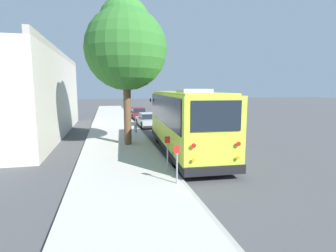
{
  "coord_description": "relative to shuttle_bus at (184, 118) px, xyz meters",
  "views": [
    {
      "loc": [
        -13.69,
        4.58,
        3.61
      ],
      "look_at": [
        1.95,
        0.91,
        1.3
      ],
      "focal_mm": 28.0,
      "sensor_mm": 36.0,
      "label": 1
    }
  ],
  "objects": [
    {
      "name": "ground_plane",
      "position": [
        -0.42,
        -0.31,
        -1.93
      ],
      "size": [
        160.0,
        160.0,
        0.0
      ],
      "primitive_type": "plane",
      "color": "#474749"
    },
    {
      "name": "sidewalk_slab",
      "position": [
        -0.42,
        3.67,
        -1.85
      ],
      "size": [
        80.0,
        4.09,
        0.15
      ],
      "primitive_type": "cube",
      "color": "#B2AFA8",
      "rests_on": "ground"
    },
    {
      "name": "building_backdrop",
      "position": [
        7.88,
        10.7,
        1.07
      ],
      "size": [
        17.99,
        6.52,
        6.37
      ],
      "color": "beige",
      "rests_on": "ground"
    },
    {
      "name": "street_tree",
      "position": [
        2.28,
        3.03,
        4.33
      ],
      "size": [
        4.9,
        4.9,
        8.97
      ],
      "color": "brown",
      "rests_on": "sidewalk_slab"
    },
    {
      "name": "fire_hydrant",
      "position": [
        6.43,
        2.1,
        -1.37
      ],
      "size": [
        0.22,
        0.22,
        0.81
      ],
      "color": "#99999E",
      "rests_on": "sidewalk_slab"
    },
    {
      "name": "shuttle_bus",
      "position": [
        0.0,
        0.0,
        0.0
      ],
      "size": [
        10.29,
        3.04,
        3.58
      ],
      "rotation": [
        0.0,
        0.0,
        -0.05
      ],
      "color": "#BCDB38",
      "rests_on": "ground"
    },
    {
      "name": "sign_post_far",
      "position": [
        -3.68,
        1.85,
        -1.01
      ],
      "size": [
        0.06,
        0.22,
        1.48
      ],
      "color": "gray",
      "rests_on": "sidewalk_slab"
    },
    {
      "name": "sign_post_near",
      "position": [
        -5.2,
        1.85,
        -1.04
      ],
      "size": [
        0.06,
        0.22,
        1.42
      ],
      "color": "gray",
      "rests_on": "sidewalk_slab"
    },
    {
      "name": "curb_strip",
      "position": [
        -0.42,
        1.56,
        -1.85
      ],
      "size": [
        80.0,
        0.14,
        0.15
      ],
      "primitive_type": "cube",
      "color": "#9D9A94",
      "rests_on": "ground"
    },
    {
      "name": "parked_sedan_silver",
      "position": [
        10.31,
        0.52,
        -1.31
      ],
      "size": [
        4.24,
        1.87,
        1.32
      ],
      "rotation": [
        0.0,
        0.0,
        0.05
      ],
      "color": "#A8AAAF",
      "rests_on": "ground"
    },
    {
      "name": "parked_sedan_maroon",
      "position": [
        17.44,
        0.6,
        -1.32
      ],
      "size": [
        4.66,
        1.78,
        1.31
      ],
      "rotation": [
        0.0,
        0.0,
        0.03
      ],
      "color": "maroon",
      "rests_on": "ground"
    }
  ]
}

